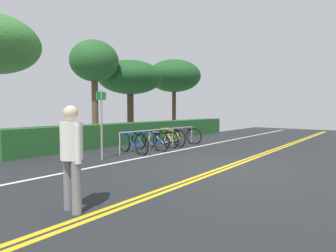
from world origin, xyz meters
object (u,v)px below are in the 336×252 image
tree_mid (94,62)px  tree_extra (174,76)px  bicycle_1 (150,141)px  pedestrian (72,152)px  tree_far_right (130,78)px  bicycle_3 (171,137)px  bicycle_4 (183,136)px  bike_rack (161,134)px  bicycle_2 (160,139)px  bicycle_0 (133,143)px  sign_post_near (101,118)px

tree_mid → tree_extra: 6.41m
bicycle_1 → tree_mid: (0.43, 3.89, 3.39)m
pedestrian → tree_far_right: tree_far_right is taller
bicycle_3 → bicycle_4: bearing=0.6°
bike_rack → bicycle_2: bearing=131.6°
bicycle_0 → tree_far_right: tree_far_right is taller
bike_rack → bicycle_4: (1.68, 0.11, -0.21)m
bicycle_2 → tree_far_right: 5.36m
bicycle_3 → pedestrian: 7.74m
bicycle_3 → bike_rack: bearing=-172.7°
bicycle_2 → tree_mid: 5.09m
pedestrian → tree_mid: 9.62m
bicycle_0 → bicycle_4: size_ratio=1.02×
bicycle_3 → tree_mid: (-1.14, 3.69, 3.39)m
bike_rack → bicycle_3: 0.82m
pedestrian → tree_far_right: size_ratio=0.38×
tree_far_right → bicycle_3: bearing=-108.9°
bicycle_0 → pedestrian: 5.50m
sign_post_near → tree_mid: bearing=55.6°
bicycle_0 → bicycle_1: (0.91, 0.02, -0.01)m
bicycle_0 → pedestrian: bearing=-143.4°
bicycle_4 → sign_post_near: bearing=-175.5°
bike_rack → bicycle_4: bike_rack is taller
bicycle_0 → bicycle_1: 0.91m
bicycle_1 → tree_far_right: bearing=54.5°
bicycle_0 → bicycle_2: bearing=5.1°
bicycle_3 → bicycle_4: bicycle_3 is taller
bike_rack → pedestrian: pedestrian is taller
sign_post_near → tree_far_right: size_ratio=0.51×
bicycle_2 → bicycle_4: size_ratio=0.91×
tree_far_right → tree_extra: (3.94, -0.02, 0.47)m
bike_rack → bicycle_4: bearing=3.8°
bicycle_4 → tree_extra: size_ratio=0.37×
bicycle_2 → tree_mid: size_ratio=0.34×
bike_rack → bicycle_0: bearing=-176.1°
bicycle_2 → tree_mid: bearing=95.0°
bicycle_4 → bicycle_3: bearing=-179.4°
bicycle_4 → tree_far_right: size_ratio=0.42×
bicycle_0 → bicycle_4: bearing=3.8°
bicycle_1 → bicycle_3: size_ratio=1.01×
sign_post_near → tree_extra: bearing=24.7°
bike_rack → bicycle_0: 1.72m
bicycle_0 → tree_far_right: (3.82, 4.09, 2.89)m
bicycle_3 → pedestrian: bearing=-153.2°
bike_rack → bicycle_3: (0.78, 0.10, -0.21)m
bicycle_1 → pedestrian: (-5.31, -3.28, 0.55)m
bicycle_2 → tree_mid: (-0.33, 3.76, 3.42)m
bike_rack → sign_post_near: bearing=-175.1°
pedestrian → bicycle_1: bearing=31.7°
bicycle_1 → bicycle_2: bicycle_1 is taller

